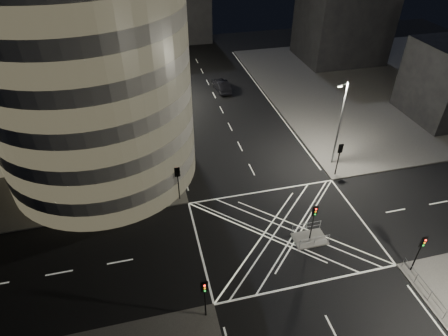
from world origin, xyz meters
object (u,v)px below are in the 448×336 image
object	(u,v)px
traffic_signal_nr	(421,248)
traffic_signal_island	(314,216)
central_island	(309,239)
traffic_signal_fr	(339,154)
street_lamp_left_near	(163,129)
street_lamp_left_far	(149,67)
sedan	(221,85)
traffic_signal_nl	(205,293)
street_lamp_right_far	(340,122)
traffic_signal_fl	(178,178)

from	to	relation	value
traffic_signal_nr	traffic_signal_island	distance (m)	8.62
central_island	traffic_signal_fr	distance (m)	11.10
traffic_signal_island	street_lamp_left_near	distance (m)	17.89
street_lamp_left_far	sedan	xyz separation A→B (m)	(10.94, 1.39, -4.68)
traffic_signal_fr	traffic_signal_island	world-z (taller)	same
street_lamp_left_near	traffic_signal_nl	bearing A→B (deg)	-88.06
central_island	traffic_signal_nl	distance (m)	12.36
street_lamp_left_far	traffic_signal_fr	bearing A→B (deg)	-51.83
traffic_signal_island	street_lamp_left_far	bearing A→B (deg)	109.95
traffic_signal_island	street_lamp_right_far	bearing A→B (deg)	54.70
central_island	street_lamp_left_far	size ratio (longest dim) A/B	0.30
traffic_signal_nr	traffic_signal_island	xyz separation A→B (m)	(-6.80, 5.30, 0.00)
street_lamp_left_near	traffic_signal_nr	bearing A→B (deg)	-45.87
traffic_signal_fl	sedan	distance (m)	26.74
central_island	street_lamp_right_far	distance (m)	13.98
traffic_signal_fl	street_lamp_right_far	bearing A→B (deg)	6.88
central_island	street_lamp_left_far	distance (m)	33.95
central_island	traffic_signal_fr	world-z (taller)	traffic_signal_fr
central_island	traffic_signal_fl	distance (m)	13.91
street_lamp_right_far	sedan	world-z (taller)	street_lamp_right_far
traffic_signal_fr	street_lamp_left_near	bearing A→B (deg)	164.08
central_island	street_lamp_left_near	bearing A→B (deg)	130.27
traffic_signal_nl	street_lamp_right_far	distance (m)	24.27
central_island	street_lamp_left_far	xyz separation A→B (m)	(-11.44, 31.50, 5.47)
street_lamp_left_far	street_lamp_right_far	distance (m)	28.23
sedan	traffic_signal_nl	bearing A→B (deg)	69.46
street_lamp_left_near	street_lamp_right_far	bearing A→B (deg)	-9.03
central_island	street_lamp_left_near	size ratio (longest dim) A/B	0.30
central_island	street_lamp_right_far	size ratio (longest dim) A/B	0.30
street_lamp_left_far	sedan	distance (m)	11.98
central_island	traffic_signal_nr	xyz separation A→B (m)	(6.80, -5.30, 2.84)
traffic_signal_island	traffic_signal_fl	bearing A→B (deg)	142.46
street_lamp_left_near	traffic_signal_fr	bearing A→B (deg)	-15.92
central_island	street_lamp_right_far	xyz separation A→B (m)	(7.44, 10.50, 5.47)
traffic_signal_fl	traffic_signal_island	world-z (taller)	same
traffic_signal_nl	traffic_signal_nr	size ratio (longest dim) A/B	1.00
traffic_signal_fr	street_lamp_left_far	size ratio (longest dim) A/B	0.40
traffic_signal_fl	traffic_signal_nr	xyz separation A→B (m)	(17.60, -13.60, 0.00)
central_island	traffic_signal_nr	size ratio (longest dim) A/B	0.75
central_island	traffic_signal_island	bearing A→B (deg)	0.00
street_lamp_left_near	sedan	distance (m)	22.75
traffic_signal_nr	street_lamp_left_near	xyz separation A→B (m)	(-18.24, 18.80, 2.63)
traffic_signal_nl	sedan	size ratio (longest dim) A/B	0.76
traffic_signal_nr	central_island	bearing A→B (deg)	142.07
street_lamp_left_near	sedan	bearing A→B (deg)	60.58
traffic_signal_island	sedan	bearing A→B (deg)	90.87
traffic_signal_fl	sedan	size ratio (longest dim) A/B	0.76
traffic_signal_island	central_island	bearing A→B (deg)	0.00
traffic_signal_island	traffic_signal_nr	bearing A→B (deg)	-37.93
street_lamp_left_far	traffic_signal_nl	bearing A→B (deg)	-89.01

